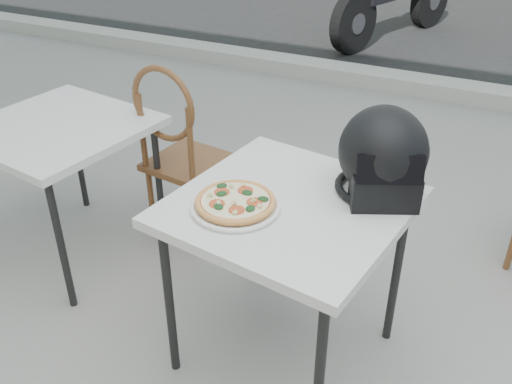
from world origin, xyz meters
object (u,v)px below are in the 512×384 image
at_px(plate, 235,206).
at_px(cafe_chair_side, 179,146).
at_px(pizza, 235,201).
at_px(cafe_table_side, 59,137).
at_px(cafe_table_main, 289,218).
at_px(helmet, 383,157).

height_order(plate, cafe_chair_side, cafe_chair_side).
xyz_separation_m(pizza, cafe_table_side, (-1.03, 0.29, -0.11)).
height_order(cafe_table_main, plate, plate).
bearing_deg(cafe_table_side, cafe_chair_side, 36.73).
bearing_deg(cafe_table_main, pizza, -141.78).
bearing_deg(pizza, plate, -105.59).
height_order(plate, helmet, helmet).
bearing_deg(cafe_chair_side, cafe_table_side, 43.95).
height_order(cafe_table_main, cafe_table_side, cafe_table_main).
distance_m(cafe_table_main, helmet, 0.37).
bearing_deg(cafe_table_side, helmet, 0.33).
bearing_deg(plate, cafe_table_main, 38.26).
xyz_separation_m(pizza, cafe_chair_side, (-0.61, 0.61, -0.21)).
height_order(cafe_table_main, pizza, pizza).
xyz_separation_m(pizza, helmet, (0.39, 0.30, 0.11)).
height_order(pizza, cafe_chair_side, cafe_chair_side).
distance_m(cafe_table_side, cafe_chair_side, 0.53).
height_order(pizza, helmet, helmet).
distance_m(plate, cafe_chair_side, 0.88).
bearing_deg(cafe_chair_side, plate, 142.64).
relative_size(helmet, cafe_chair_side, 0.44).
distance_m(plate, pizza, 0.02).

